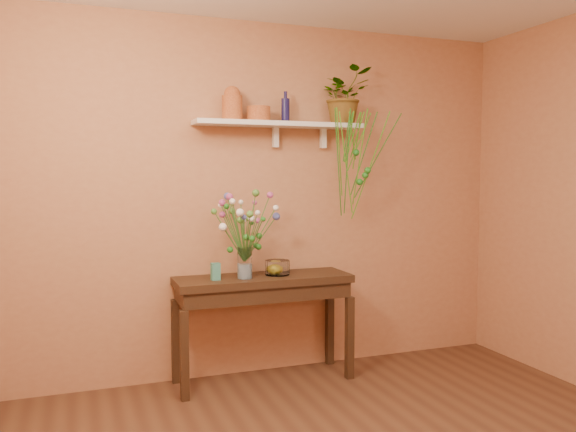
{
  "coord_description": "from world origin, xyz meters",
  "views": [
    {
      "loc": [
        -1.42,
        -2.29,
        1.55
      ],
      "look_at": [
        0.0,
        1.55,
        1.25
      ],
      "focal_mm": 36.21,
      "sensor_mm": 36.0,
      "label": 1
    }
  ],
  "objects_px": {
    "glass_vase": "(245,265)",
    "glass_bowl": "(277,268)",
    "sideboard": "(263,291)",
    "spider_plant": "(344,96)",
    "blue_bottle": "(285,110)",
    "bouquet": "(244,218)",
    "terracotta_jug": "(232,104)"
  },
  "relations": [
    {
      "from": "sideboard",
      "to": "spider_plant",
      "type": "bearing_deg",
      "value": 8.44
    },
    {
      "from": "glass_vase",
      "to": "bouquet",
      "type": "height_order",
      "value": "bouquet"
    },
    {
      "from": "sideboard",
      "to": "glass_vase",
      "type": "distance_m",
      "value": 0.27
    },
    {
      "from": "blue_bottle",
      "to": "glass_vase",
      "type": "xyz_separation_m",
      "value": [
        -0.37,
        -0.16,
        -1.14
      ]
    },
    {
      "from": "sideboard",
      "to": "terracotta_jug",
      "type": "relative_size",
      "value": 5.28
    },
    {
      "from": "spider_plant",
      "to": "sideboard",
      "type": "bearing_deg",
      "value": -171.56
    },
    {
      "from": "sideboard",
      "to": "glass_vase",
      "type": "xyz_separation_m",
      "value": [
        -0.16,
        -0.05,
        0.21
      ]
    },
    {
      "from": "sideboard",
      "to": "spider_plant",
      "type": "relative_size",
      "value": 2.99
    },
    {
      "from": "blue_bottle",
      "to": "glass_bowl",
      "type": "distance_m",
      "value": 1.2
    },
    {
      "from": "blue_bottle",
      "to": "spider_plant",
      "type": "height_order",
      "value": "spider_plant"
    },
    {
      "from": "bouquet",
      "to": "glass_bowl",
      "type": "xyz_separation_m",
      "value": [
        0.28,
        0.06,
        -0.39
      ]
    },
    {
      "from": "terracotta_jug",
      "to": "sideboard",
      "type": "bearing_deg",
      "value": -21.95
    },
    {
      "from": "glass_vase",
      "to": "glass_bowl",
      "type": "relative_size",
      "value": 1.23
    },
    {
      "from": "terracotta_jug",
      "to": "glass_bowl",
      "type": "xyz_separation_m",
      "value": [
        0.32,
        -0.08,
        -1.21
      ]
    },
    {
      "from": "blue_bottle",
      "to": "spider_plant",
      "type": "distance_m",
      "value": 0.5
    },
    {
      "from": "glass_vase",
      "to": "bouquet",
      "type": "xyz_separation_m",
      "value": [
        -0.01,
        -0.01,
        0.34
      ]
    },
    {
      "from": "bouquet",
      "to": "glass_bowl",
      "type": "height_order",
      "value": "bouquet"
    },
    {
      "from": "blue_bottle",
      "to": "bouquet",
      "type": "height_order",
      "value": "blue_bottle"
    },
    {
      "from": "bouquet",
      "to": "blue_bottle",
      "type": "bearing_deg",
      "value": 23.93
    },
    {
      "from": "terracotta_jug",
      "to": "bouquet",
      "type": "relative_size",
      "value": 0.45
    },
    {
      "from": "spider_plant",
      "to": "blue_bottle",
      "type": "bearing_deg",
      "value": 179.32
    },
    {
      "from": "sideboard",
      "to": "bouquet",
      "type": "xyz_separation_m",
      "value": [
        -0.16,
        -0.06,
        0.55
      ]
    },
    {
      "from": "sideboard",
      "to": "spider_plant",
      "type": "height_order",
      "value": "spider_plant"
    },
    {
      "from": "spider_plant",
      "to": "bouquet",
      "type": "xyz_separation_m",
      "value": [
        -0.87,
        -0.16,
        -0.93
      ]
    },
    {
      "from": "bouquet",
      "to": "terracotta_jug",
      "type": "bearing_deg",
      "value": 106.8
    },
    {
      "from": "blue_bottle",
      "to": "bouquet",
      "type": "relative_size",
      "value": 0.42
    },
    {
      "from": "glass_bowl",
      "to": "glass_vase",
      "type": "bearing_deg",
      "value": -168.09
    },
    {
      "from": "sideboard",
      "to": "glass_bowl",
      "type": "relative_size",
      "value": 7.14
    },
    {
      "from": "blue_bottle",
      "to": "glass_vase",
      "type": "height_order",
      "value": "blue_bottle"
    },
    {
      "from": "terracotta_jug",
      "to": "blue_bottle",
      "type": "relative_size",
      "value": 1.06
    },
    {
      "from": "sideboard",
      "to": "glass_bowl",
      "type": "distance_m",
      "value": 0.2
    },
    {
      "from": "blue_bottle",
      "to": "glass_bowl",
      "type": "xyz_separation_m",
      "value": [
        -0.1,
        -0.1,
        -1.19
      ]
    }
  ]
}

